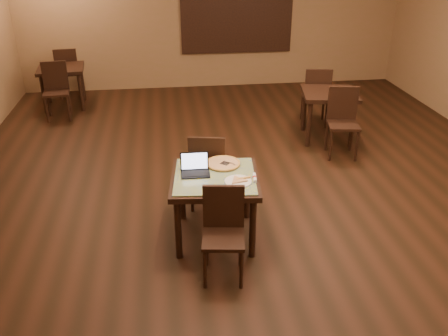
{
  "coord_description": "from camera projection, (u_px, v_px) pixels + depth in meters",
  "views": [
    {
      "loc": [
        -1.1,
        -5.13,
        3.07
      ],
      "look_at": [
        -0.52,
        -0.74,
        0.85
      ],
      "focal_mm": 38.0,
      "sensor_mm": 36.0,
      "label": 1
    }
  ],
  "objects": [
    {
      "name": "other_table_b",
      "position": [
        62.0,
        74.0,
        8.95
      ],
      "size": [
        0.9,
        0.9,
        0.78
      ],
      "rotation": [
        0.0,
        0.0,
        0.1
      ],
      "color": "black",
      "rests_on": "ground"
    },
    {
      "name": "other_table_b_chair_near",
      "position": [
        56.0,
        87.0,
        8.47
      ],
      "size": [
        0.47,
        0.47,
        1.0
      ],
      "rotation": [
        0.0,
        0.0,
        0.1
      ],
      "color": "black",
      "rests_on": "ground"
    },
    {
      "name": "spatula",
      "position": [
        225.0,
        163.0,
        5.18
      ],
      "size": [
        0.22,
        0.21,
        0.01
      ],
      "primitive_type": "cube",
      "rotation": [
        0.0,
        0.0,
        0.82
      ],
      "color": "silver",
      "rests_on": "pizza_whole"
    },
    {
      "name": "other_table_a",
      "position": [
        329.0,
        100.0,
        7.54
      ],
      "size": [
        0.97,
        0.97,
        0.79
      ],
      "rotation": [
        0.0,
        0.0,
        -0.17
      ],
      "color": "black",
      "rests_on": "ground"
    },
    {
      "name": "mural",
      "position": [
        237.0,
        13.0,
        9.81
      ],
      "size": [
        2.34,
        0.05,
        1.64
      ],
      "color": "#225180",
      "rests_on": "wall_back"
    },
    {
      "name": "pizza_pan",
      "position": [
        223.0,
        165.0,
        5.21
      ],
      "size": [
        0.33,
        0.33,
        0.01
      ],
      "primitive_type": "cylinder",
      "color": "silver",
      "rests_on": "tiled_table"
    },
    {
      "name": "wall_back",
      "position": [
        213.0,
        15.0,
        9.8
      ],
      "size": [
        8.0,
        0.02,
        3.0
      ],
      "primitive_type": "cube",
      "color": "#886345",
      "rests_on": "ground"
    },
    {
      "name": "tiled_table",
      "position": [
        215.0,
        184.0,
        5.03
      ],
      "size": [
        1.01,
        1.01,
        0.76
      ],
      "rotation": [
        0.0,
        0.0,
        -0.1
      ],
      "color": "black",
      "rests_on": "ground"
    },
    {
      "name": "pizza_slice",
      "position": [
        238.0,
        180.0,
        4.84
      ],
      "size": [
        0.24,
        0.24,
        0.02
      ],
      "primitive_type": null,
      "rotation": [
        0.0,
        0.0,
        0.23
      ],
      "color": "#F2E6A1",
      "rests_on": "plate"
    },
    {
      "name": "chair_main_far",
      "position": [
        208.0,
        167.0,
        5.62
      ],
      "size": [
        0.5,
        0.5,
        0.99
      ],
      "rotation": [
        0.0,
        0.0,
        2.95
      ],
      "color": "black",
      "rests_on": "ground"
    },
    {
      "name": "napkin_roll",
      "position": [
        255.0,
        178.0,
        4.9
      ],
      "size": [
        0.05,
        0.17,
        0.04
      ],
      "rotation": [
        0.0,
        0.0,
        -0.11
      ],
      "color": "white",
      "rests_on": "tiled_table"
    },
    {
      "name": "other_table_b_chair_far",
      "position": [
        68.0,
        70.0,
        9.51
      ],
      "size": [
        0.47,
        0.47,
        1.0
      ],
      "rotation": [
        0.0,
        0.0,
        3.24
      ],
      "color": "black",
      "rests_on": "ground"
    },
    {
      "name": "other_table_a_chair_far",
      "position": [
        316.0,
        93.0,
        8.1
      ],
      "size": [
        0.51,
        0.51,
        1.02
      ],
      "rotation": [
        0.0,
        0.0,
        2.97
      ],
      "color": "black",
      "rests_on": "ground"
    },
    {
      "name": "other_table_a_chair_near",
      "position": [
        343.0,
        118.0,
        7.05
      ],
      "size": [
        0.51,
        0.51,
        1.02
      ],
      "rotation": [
        0.0,
        0.0,
        -0.17
      ],
      "color": "black",
      "rests_on": "ground"
    },
    {
      "name": "ground",
      "position": [
        257.0,
        199.0,
        6.05
      ],
      "size": [
        10.0,
        10.0,
        0.0
      ],
      "primitive_type": "plane",
      "color": "black",
      "rests_on": "ground"
    },
    {
      "name": "chair_main_near",
      "position": [
        223.0,
        227.0,
        4.54
      ],
      "size": [
        0.45,
        0.45,
        0.92
      ],
      "rotation": [
        0.0,
        0.0,
        -0.14
      ],
      "color": "black",
      "rests_on": "ground"
    },
    {
      "name": "plate",
      "position": [
        238.0,
        181.0,
        4.84
      ],
      "size": [
        0.28,
        0.28,
        0.02
      ],
      "primitive_type": "cylinder",
      "color": "white",
      "rests_on": "tiled_table"
    },
    {
      "name": "laptop",
      "position": [
        195.0,
        168.0,
        5.02
      ],
      "size": [
        0.31,
        0.24,
        0.21
      ],
      "rotation": [
        0.0,
        0.0,
        -0.02
      ],
      "color": "black",
      "rests_on": "tiled_table"
    },
    {
      "name": "pizza_whole",
      "position": [
        223.0,
        163.0,
        5.2
      ],
      "size": [
        0.38,
        0.38,
        0.03
      ],
      "color": "#F2E6A1",
      "rests_on": "pizza_pan"
    }
  ]
}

